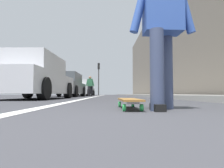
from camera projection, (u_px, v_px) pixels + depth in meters
name	position (u px, v px, depth m)	size (l,w,h in m)	color
ground_plane	(113.00, 97.00, 10.91)	(80.00, 80.00, 0.00)	#38383D
lane_stripe_white	(100.00, 96.00, 20.87)	(52.00, 0.16, 0.01)	silver
sidewalk_curb	(145.00, 95.00, 18.97)	(52.00, 3.20, 0.14)	#9E9B93
building_facade	(159.00, 51.00, 23.30)	(40.00, 1.20, 10.77)	slate
skateboard	(129.00, 101.00, 2.16)	(0.84, 0.21, 0.11)	green
skater_person	(162.00, 23.00, 2.07)	(0.46, 0.72, 1.64)	#384260
parked_car_near	(34.00, 78.00, 6.61)	(4.30, 2.03, 1.48)	silver
parked_car_mid	(66.00, 85.00, 12.25)	(4.36, 2.06, 1.49)	#4C5156
parked_car_far	(78.00, 88.00, 18.00)	(4.65, 2.16, 1.47)	silver
parked_car_end	(86.00, 90.00, 23.67)	(4.57, 2.03, 1.48)	black
traffic_light	(99.00, 73.00, 25.05)	(0.33, 0.28, 4.23)	#2D2D2D
pedestrian_distant	(90.00, 85.00, 15.10)	(0.44, 0.69, 1.58)	black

